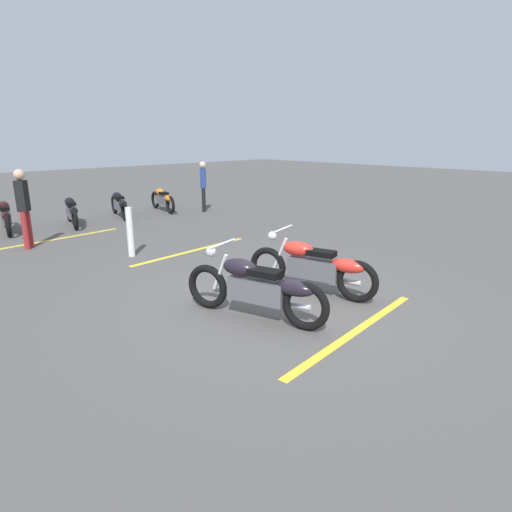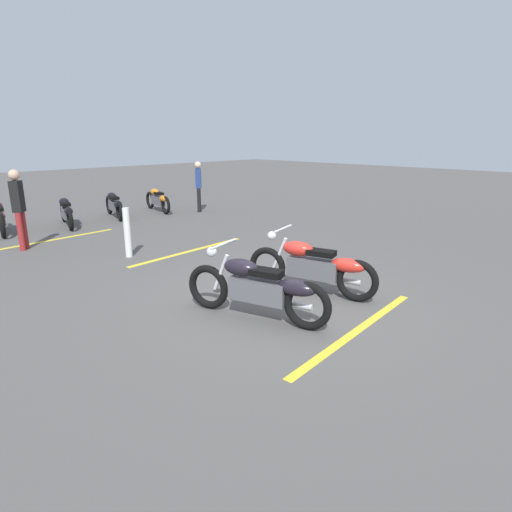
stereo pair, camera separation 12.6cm
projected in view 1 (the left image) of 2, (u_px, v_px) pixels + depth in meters
name	position (u px, v px, depth m)	size (l,w,h in m)	color
ground_plane	(282.00, 304.00, 6.56)	(60.00, 60.00, 0.00)	#514F4C
motorcycle_bright_foreground	(314.00, 266.00, 6.87)	(2.18, 0.82, 1.04)	black
motorcycle_dark_foreground	(257.00, 288.00, 5.90)	(2.17, 0.85, 1.04)	black
motorcycle_row_far_left	(163.00, 199.00, 14.53)	(1.97, 0.50, 0.75)	black
motorcycle_row_left	(119.00, 204.00, 13.43)	(1.99, 0.63, 0.77)	black
motorcycle_row_center	(72.00, 211.00, 12.16)	(2.02, 0.66, 0.78)	black
motorcycle_row_right	(6.00, 216.00, 11.31)	(2.10, 0.56, 0.80)	black
bystander_near_row	(203.00, 184.00, 14.35)	(0.30, 0.29, 1.67)	black
bystander_secondary	(24.00, 205.00, 9.54)	(0.32, 0.31, 1.78)	maroon
bollard_post	(130.00, 232.00, 9.03)	(0.14, 0.14, 1.05)	white
parking_stripe_near	(357.00, 331.00, 5.65)	(3.20, 0.12, 0.01)	yellow
parking_stripe_mid	(192.00, 251.00, 9.58)	(3.20, 0.12, 0.01)	yellow
parking_stripe_far	(58.00, 239.00, 10.70)	(3.20, 0.12, 0.01)	yellow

